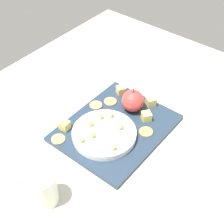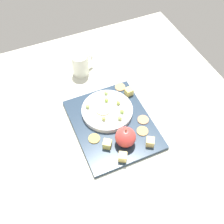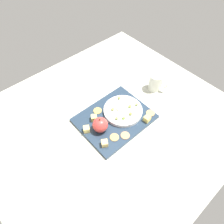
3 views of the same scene
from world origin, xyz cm
name	(u,v)px [view 2 (image 2 of 3)]	position (x,y,z in cm)	size (l,w,h in cm)	color
table	(111,134)	(0.00, 0.00, 2.24)	(116.23, 106.55, 4.48)	#B8BAA9
platter	(113,124)	(1.90, -1.31, 5.18)	(33.89, 27.37, 1.40)	#243548
serving_dish	(107,111)	(7.24, -1.47, 6.86)	(18.91, 18.91, 1.95)	white
apple_whole	(125,137)	(-7.41, -1.95, 9.42)	(7.09, 7.09, 7.09)	#D33D38
apple_stem	(126,130)	(-7.41, -1.95, 13.57)	(0.50, 0.50, 1.20)	brown
cheese_cube_0	(107,144)	(-6.24, 4.22, 7.25)	(2.74, 2.74, 2.74)	#E4D56A
cheese_cube_1	(150,142)	(-11.29, -9.50, 7.25)	(2.74, 2.74, 2.74)	#EDC871
cheese_cube_2	(129,92)	(12.20, -12.72, 7.25)	(2.74, 2.74, 2.74)	#E3CB66
cheese_cube_3	(123,157)	(-12.76, 1.49, 7.25)	(2.74, 2.74, 2.74)	#F3D573
cracker_0	(94,139)	(-1.71, 7.26, 6.08)	(4.15, 4.15, 0.40)	tan
cracker_1	(143,120)	(-1.35, -12.07, 6.08)	(4.15, 4.15, 0.40)	tan
cracker_2	(120,87)	(16.71, -11.06, 6.08)	(4.15, 4.15, 0.40)	tan
cracker_3	(142,131)	(-5.64, -9.56, 6.08)	(4.15, 4.15, 0.40)	tan
grape_0	(118,103)	(7.74, -6.14, 8.58)	(1.62, 1.46, 1.49)	#98AB4A
grape_1	(120,118)	(1.03, -3.77, 8.57)	(1.62, 1.46, 1.48)	#98B65D
grape_2	(88,107)	(10.61, 4.85, 8.56)	(1.62, 1.46, 1.47)	#9EB45C
grape_3	(106,93)	(14.16, -3.94, 8.50)	(1.62, 1.46, 1.35)	#9CBB60
grape_4	(122,111)	(3.58, -5.76, 8.56)	(1.62, 1.46, 1.46)	#8FC050
grape_5	(104,119)	(3.19, 1.55, 8.54)	(1.62, 1.46, 1.41)	#9FAC52
grape_6	(106,100)	(10.70, -2.65, 8.58)	(1.62, 1.46, 1.50)	#99C34A
apple_slice_0	(102,110)	(7.49, 0.44, 8.13)	(5.57, 5.57, 0.60)	beige
cup	(81,64)	(32.21, -0.35, 9.19)	(6.81, 9.70, 9.42)	white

